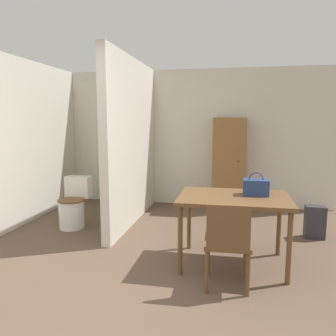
# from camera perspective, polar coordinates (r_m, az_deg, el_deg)

# --- Properties ---
(ground_plane) EXTENTS (16.00, 16.00, 0.00)m
(ground_plane) POSITION_cam_1_polar(r_m,az_deg,el_deg) (2.88, -9.59, -25.05)
(ground_plane) COLOR brown
(wall_back) EXTENTS (5.40, 0.12, 2.50)m
(wall_back) POSITION_cam_1_polar(r_m,az_deg,el_deg) (6.19, 2.88, 5.22)
(wall_back) COLOR beige
(wall_back) RESTS_ON ground_plane
(wall_left) EXTENTS (0.12, 4.81, 2.50)m
(wall_left) POSITION_cam_1_polar(r_m,az_deg,el_deg) (5.22, -26.05, 3.83)
(wall_left) COLOR beige
(wall_left) RESTS_ON ground_plane
(partition_wall) EXTENTS (0.12, 2.37, 2.50)m
(partition_wall) POSITION_cam_1_polar(r_m,az_deg,el_deg) (5.11, -6.21, 4.55)
(partition_wall) COLOR beige
(partition_wall) RESTS_ON ground_plane
(dining_table) EXTENTS (1.18, 0.83, 0.77)m
(dining_table) POSITION_cam_1_polar(r_m,az_deg,el_deg) (3.63, 11.39, -6.06)
(dining_table) COLOR brown
(dining_table) RESTS_ON ground_plane
(wooden_chair) EXTENTS (0.44, 0.44, 0.84)m
(wooden_chair) POSITION_cam_1_polar(r_m,az_deg,el_deg) (3.17, 10.33, -12.40)
(wooden_chair) COLOR brown
(wooden_chair) RESTS_ON ground_plane
(toilet) EXTENTS (0.39, 0.54, 0.73)m
(toilet) POSITION_cam_1_polar(r_m,az_deg,el_deg) (5.12, -16.13, -6.36)
(toilet) COLOR white
(toilet) RESTS_ON ground_plane
(handbag) EXTENTS (0.27, 0.17, 0.25)m
(handbag) POSITION_cam_1_polar(r_m,az_deg,el_deg) (3.69, 15.05, -3.22)
(handbag) COLOR navy
(handbag) RESTS_ON dining_table
(wooden_cabinet) EXTENTS (0.57, 0.44, 1.63)m
(wooden_cabinet) POSITION_cam_1_polar(r_m,az_deg,el_deg) (5.88, 10.57, 0.65)
(wooden_cabinet) COLOR brown
(wooden_cabinet) RESTS_ON ground_plane
(space_heater) EXTENTS (0.25, 0.17, 0.44)m
(space_heater) POSITION_cam_1_polar(r_m,az_deg,el_deg) (4.89, 24.20, -8.58)
(space_heater) COLOR #2D2D33
(space_heater) RESTS_ON ground_plane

